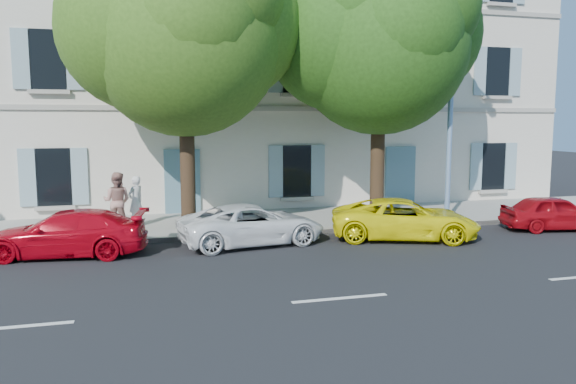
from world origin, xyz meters
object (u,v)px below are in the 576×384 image
object	(u,v)px
street_lamp	(455,72)
pedestrian_a	(136,201)
car_yellow_supercar	(405,219)
car_red_hatchback	(555,213)
pedestrian_b	(117,201)
car_red_coupe	(66,233)
tree_left	(185,40)
car_white_coupe	(252,224)
tree_right	(380,47)

from	to	relation	value
street_lamp	pedestrian_a	distance (m)	11.29
street_lamp	car_yellow_supercar	bearing A→B (deg)	-146.34
car_red_hatchback	pedestrian_a	size ratio (longest dim) A/B	2.05
car_red_hatchback	pedestrian_b	size ratio (longest dim) A/B	1.85
car_red_coupe	tree_left	world-z (taller)	tree_left
tree_left	street_lamp	world-z (taller)	tree_left
car_white_coupe	tree_right	distance (m)	7.62
car_white_coupe	tree_left	distance (m)	5.86
car_red_coupe	tree_left	distance (m)	6.55
car_red_coupe	car_white_coupe	world-z (taller)	car_red_coupe
tree_right	pedestrian_a	world-z (taller)	tree_right
car_red_hatchback	street_lamp	bearing A→B (deg)	69.55
tree_left	tree_right	size ratio (longest dim) A/B	0.98
car_yellow_supercar	tree_right	world-z (taller)	tree_right
pedestrian_b	tree_right	bearing A→B (deg)	-164.51
car_red_coupe	car_yellow_supercar	distance (m)	9.58
car_red_coupe	street_lamp	xyz separation A→B (m)	(12.12, 1.31, 4.54)
car_red_hatchback	tree_left	bearing A→B (deg)	90.32
car_red_coupe	car_white_coupe	xyz separation A→B (m)	(4.99, 0.08, -0.02)
car_red_coupe	tree_left	xyz separation A→B (m)	(3.35, 1.82, 5.33)
tree_right	car_white_coupe	bearing A→B (deg)	-155.45
car_white_coupe	pedestrian_a	distance (m)	4.40
car_red_coupe	pedestrian_b	xyz separation A→B (m)	(1.22, 2.59, 0.45)
car_red_hatchback	tree_left	xyz separation A→B (m)	(-11.56, 2.23, 5.36)
car_yellow_supercar	pedestrian_b	world-z (taller)	pedestrian_b
car_white_coupe	pedestrian_b	size ratio (longest dim) A/B	2.32
tree_left	car_red_hatchback	bearing A→B (deg)	-10.92
car_red_hatchback	street_lamp	distance (m)	5.63
tree_left	street_lamp	size ratio (longest dim) A/B	1.02
car_red_hatchback	street_lamp	xyz separation A→B (m)	(-2.79, 1.72, 4.57)
car_white_coupe	car_red_hatchback	size ratio (longest dim) A/B	1.25
car_white_coupe	tree_left	world-z (taller)	tree_left
car_red_coupe	tree_right	xyz separation A→B (m)	(9.86, 2.30, 5.40)
car_red_coupe	street_lamp	world-z (taller)	street_lamp
tree_right	street_lamp	distance (m)	2.62
car_yellow_supercar	pedestrian_a	xyz separation A→B (m)	(-7.78, 3.47, 0.36)
car_white_coupe	car_red_hatchback	xyz separation A→B (m)	(9.93, -0.49, -0.01)
car_white_coupe	tree_right	world-z (taller)	tree_right
tree_left	car_yellow_supercar	bearing A→B (deg)	-19.56
car_white_coupe	pedestrian_b	world-z (taller)	pedestrian_b
car_red_coupe	pedestrian_a	xyz separation A→B (m)	(1.79, 3.08, 0.36)
tree_right	pedestrian_a	size ratio (longest dim) A/B	5.59
car_white_coupe	car_yellow_supercar	size ratio (longest dim) A/B	0.96
tree_right	pedestrian_a	xyz separation A→B (m)	(-8.07, 0.78, -5.03)
car_red_hatchback	street_lamp	world-z (taller)	street_lamp
car_red_hatchback	tree_left	world-z (taller)	tree_left
car_white_coupe	car_yellow_supercar	distance (m)	4.60
car_red_coupe	car_red_hatchback	xyz separation A→B (m)	(14.92, -0.42, -0.03)
car_red_coupe	car_yellow_supercar	xyz separation A→B (m)	(9.57, -0.39, 0.00)
car_red_coupe	pedestrian_a	bearing A→B (deg)	158.62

